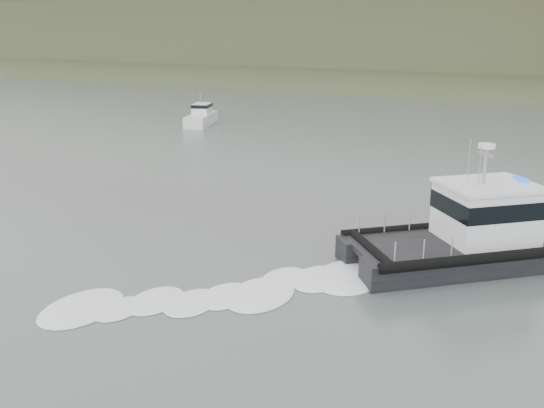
# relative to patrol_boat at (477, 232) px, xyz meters

# --- Properties ---
(ground) EXTENTS (400.00, 400.00, 0.00)m
(ground) POSITION_rel_patrol_boat_xyz_m (-8.95, -12.52, -1.33)
(ground) COLOR #4A5852
(ground) RESTS_ON ground
(headlands) EXTENTS (500.00, 105.36, 27.12)m
(headlands) POSITION_rel_patrol_boat_xyz_m (-8.95, 112.98, 5.72)
(headlands) COLOR #364527
(headlands) RESTS_ON ground
(patrol_boat) EXTENTS (10.91, 10.11, 5.31)m
(patrol_boat) POSITION_rel_patrol_boat_xyz_m (0.00, 0.00, 0.00)
(patrol_boat) COLOR black
(patrol_boat) RESTS_ON ground
(motorboat) EXTENTS (3.70, 6.35, 3.32)m
(motorboat) POSITION_rel_patrol_boat_xyz_m (-30.82, 26.40, -0.50)
(motorboat) COLOR silver
(motorboat) RESTS_ON ground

